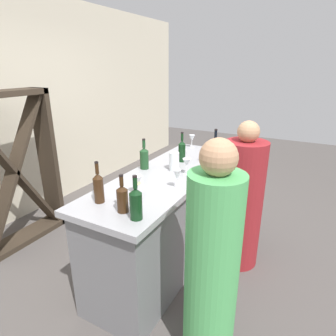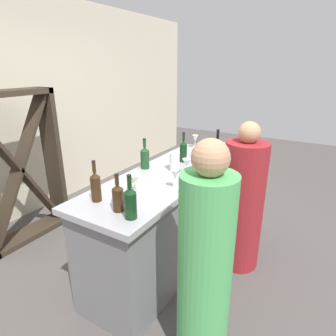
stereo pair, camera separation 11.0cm
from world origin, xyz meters
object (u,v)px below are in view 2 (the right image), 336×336
(wine_bottle_center_amber_brown, at_px, (96,186))
(wine_bottle_far_right_near_black, at_px, (217,148))
(wine_glass_near_center, at_px, (175,176))
(wine_glass_far_left, at_px, (187,163))
(wine_rack, at_px, (18,169))
(wine_glass_far_right, at_px, (195,139))
(wine_bottle_rightmost_dark_green, at_px, (183,151))
(wine_glass_near_left, at_px, (222,147))
(person_left_guest, at_px, (242,204))
(wine_glass_near_right, at_px, (207,153))
(person_center_guest, at_px, (205,269))
(wine_glass_far_center, at_px, (135,181))
(water_pitcher, at_px, (175,162))
(wine_bottle_second_right_olive_green, at_px, (145,157))
(wine_bottle_leftmost_dark_green, at_px, (130,202))
(wine_bottle_second_left_amber_brown, at_px, (118,197))

(wine_bottle_center_amber_brown, distance_m, wine_bottle_far_right_near_black, 1.44)
(wine_glass_near_center, relative_size, wine_glass_far_left, 1.05)
(wine_bottle_center_amber_brown, bearing_deg, wine_rack, 78.33)
(wine_bottle_far_right_near_black, xyz_separation_m, wine_glass_far_right, (0.29, 0.40, -0.01))
(wine_bottle_rightmost_dark_green, bearing_deg, wine_glass_near_left, -35.37)
(person_left_guest, bearing_deg, wine_glass_near_right, -21.25)
(wine_glass_near_left, bearing_deg, wine_rack, 122.83)
(wine_glass_far_right, xyz_separation_m, person_center_guest, (-1.68, -0.89, -0.36))
(wine_glass_near_right, bearing_deg, wine_glass_far_center, 169.56)
(wine_glass_near_center, bearing_deg, wine_glass_far_left, 11.19)
(water_pitcher, bearing_deg, wine_bottle_far_right_near_black, -22.35)
(wine_glass_near_center, xyz_separation_m, wine_glass_near_right, (0.74, 0.04, -0.01))
(wine_bottle_center_amber_brown, bearing_deg, wine_glass_far_center, -33.01)
(wine_glass_far_right, distance_m, water_pitcher, 0.84)
(wine_bottle_far_right_near_black, relative_size, wine_glass_far_center, 2.15)
(wine_glass_far_center, bearing_deg, wine_glass_near_center, -43.16)
(wine_glass_far_center, bearing_deg, wine_bottle_second_right_olive_green, 27.51)
(wine_rack, height_order, wine_glass_near_right, wine_rack)
(wine_bottle_rightmost_dark_green, distance_m, wine_glass_near_right, 0.24)
(wine_glass_near_center, bearing_deg, wine_glass_far_center, 136.84)
(person_left_guest, bearing_deg, wine_bottle_center_amber_brown, 49.08)
(wine_bottle_center_amber_brown, distance_m, water_pitcher, 0.88)
(wine_bottle_leftmost_dark_green, xyz_separation_m, wine_glass_near_right, (1.31, 0.03, -0.01))
(wine_glass_far_right, height_order, person_left_guest, person_left_guest)
(wine_bottle_center_amber_brown, distance_m, wine_glass_far_center, 0.30)
(wine_glass_near_right, distance_m, wine_glass_far_left, 0.42)
(wine_glass_near_left, distance_m, wine_glass_near_center, 1.03)
(wine_bottle_second_left_amber_brown, height_order, wine_glass_near_left, wine_bottle_second_left_amber_brown)
(wine_glass_near_right, relative_size, wine_glass_far_center, 0.99)
(wine_bottle_far_right_near_black, height_order, water_pitcher, wine_bottle_far_right_near_black)
(wine_bottle_far_right_near_black, relative_size, person_left_guest, 0.22)
(wine_bottle_rightmost_dark_green, xyz_separation_m, wine_glass_far_center, (-0.89, -0.04, -0.02))
(wine_glass_near_center, bearing_deg, water_pitcher, 30.24)
(wine_bottle_center_amber_brown, bearing_deg, water_pitcher, -11.36)
(wine_bottle_rightmost_dark_green, xyz_separation_m, wine_glass_near_center, (-0.65, -0.27, -0.00))
(wine_rack, distance_m, wine_bottle_second_right_olive_green, 1.48)
(wine_bottle_second_left_amber_brown, distance_m, wine_glass_far_left, 0.86)
(water_pitcher, xyz_separation_m, person_center_guest, (-0.86, -0.71, -0.34))
(wine_bottle_second_left_amber_brown, bearing_deg, wine_glass_near_center, -15.68)
(wine_glass_far_right, height_order, person_center_guest, person_center_guest)
(wine_bottle_rightmost_dark_green, height_order, wine_glass_far_center, wine_bottle_rightmost_dark_green)
(wine_bottle_rightmost_dark_green, distance_m, person_left_guest, 0.79)
(wine_bottle_second_right_olive_green, bearing_deg, wine_glass_near_left, -33.11)
(person_left_guest, height_order, person_center_guest, person_center_guest)
(person_center_guest, bearing_deg, wine_glass_near_left, -93.29)
(wine_glass_far_left, bearing_deg, wine_glass_far_center, 164.05)
(wine_bottle_second_right_olive_green, xyz_separation_m, wine_glass_far_left, (0.05, -0.43, -0.00))
(wine_bottle_far_right_near_black, distance_m, wine_glass_near_center, 0.90)
(wine_bottle_leftmost_dark_green, height_order, wine_glass_near_left, wine_bottle_leftmost_dark_green)
(wine_bottle_leftmost_dark_green, height_order, wine_glass_far_right, wine_bottle_leftmost_dark_green)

